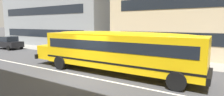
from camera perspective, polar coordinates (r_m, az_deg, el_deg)
ground_plane at (r=11.10m, az=-8.24°, el=-9.14°), size 400.00×400.00×0.00m
sidewalk_far at (r=17.02m, az=7.34°, el=-3.23°), size 120.00×3.00×0.01m
lane_centreline at (r=11.10m, az=-8.24°, el=-9.13°), size 110.00×0.16×0.01m
school_bus at (r=11.53m, az=0.55°, el=-0.14°), size 12.27×2.90×2.74m
parked_car_black_mid_block at (r=26.75m, az=-30.31°, el=1.53°), size 3.98×2.03×1.64m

